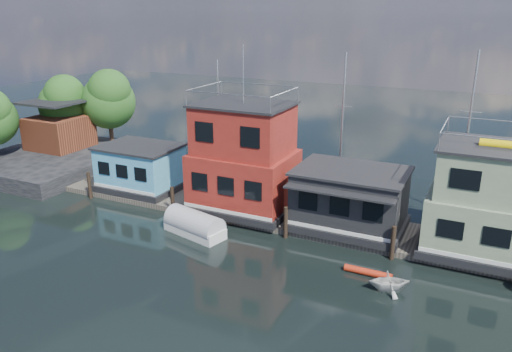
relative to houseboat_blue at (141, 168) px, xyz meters
The scene contains 12 objects.
ground 21.75m from the houseboat_blue, 33.69° to the right, with size 160.00×160.00×0.00m, color black.
dock 18.11m from the houseboat_blue, ahead, with size 48.00×5.00×0.40m, color #595147.
houseboat_blue is the anchor object (origin of this frame).
houseboat_red 9.69m from the houseboat_blue, ahead, with size 7.40×5.90×11.86m.
houseboat_dark 17.50m from the houseboat_blue, ahead, with size 7.40×6.10×4.06m.
houseboat_green 26.53m from the houseboat_blue, ahead, with size 8.40×5.90×7.03m.
pilings 17.92m from the houseboat_blue, ahead, with size 42.28×0.28×2.20m.
background_masts 23.77m from the houseboat_blue, 14.77° to the left, with size 36.40×0.16×12.00m.
shore 13.32m from the houseboat_blue, 163.07° to the left, with size 12.40×15.72×8.24m.
tarp_runabout 9.73m from the houseboat_blue, 30.93° to the right, with size 4.70×2.76×1.79m.
red_kayak 20.95m from the houseboat_blue, 14.82° to the right, with size 0.40×0.40×2.74m, color red.
dinghy_white 22.58m from the houseboat_blue, 16.72° to the right, with size 1.93×2.24×1.18m, color silver.
Camera 1 is at (7.31, -18.96, 14.58)m, focal length 35.00 mm.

